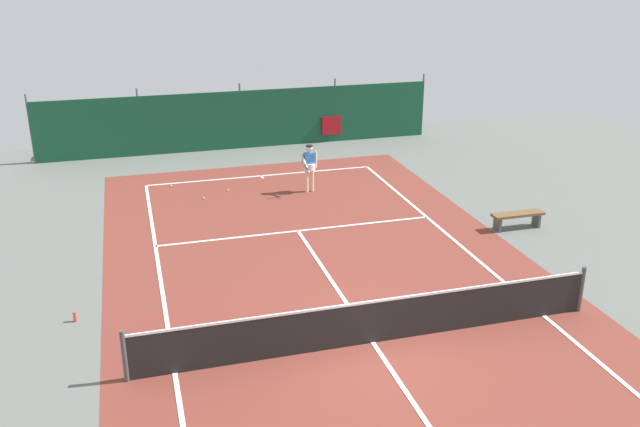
# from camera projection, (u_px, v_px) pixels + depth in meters

# --- Properties ---
(ground_plane) EXTENTS (36.00, 36.00, 0.00)m
(ground_plane) POSITION_uv_depth(u_px,v_px,m) (373.00, 343.00, 14.49)
(ground_plane) COLOR slate
(court_surface) EXTENTS (11.02, 26.60, 0.01)m
(court_surface) POSITION_uv_depth(u_px,v_px,m) (373.00, 342.00, 14.49)
(court_surface) COLOR brown
(court_surface) RESTS_ON ground
(tennis_net) EXTENTS (10.12, 0.10, 1.10)m
(tennis_net) POSITION_uv_depth(u_px,v_px,m) (373.00, 321.00, 14.31)
(tennis_net) COLOR black
(tennis_net) RESTS_ON ground
(back_fence) EXTENTS (16.30, 0.98, 2.70)m
(back_fence) POSITION_uv_depth(u_px,v_px,m) (240.00, 130.00, 28.96)
(back_fence) COLOR #14472D
(back_fence) RESTS_ON ground
(tennis_player) EXTENTS (0.67, 0.78, 1.64)m
(tennis_player) POSITION_uv_depth(u_px,v_px,m) (309.00, 165.00, 23.22)
(tennis_player) COLOR beige
(tennis_player) RESTS_ON ground
(tennis_ball_near_player) EXTENTS (0.07, 0.07, 0.07)m
(tennis_ball_near_player) POSITION_uv_depth(u_px,v_px,m) (204.00, 198.00, 22.85)
(tennis_ball_near_player) COLOR #CCDB33
(tennis_ball_near_player) RESTS_ON ground
(tennis_ball_midcourt) EXTENTS (0.07, 0.07, 0.07)m
(tennis_ball_midcourt) POSITION_uv_depth(u_px,v_px,m) (171.00, 186.00, 24.04)
(tennis_ball_midcourt) COLOR #CCDB33
(tennis_ball_midcourt) RESTS_ON ground
(tennis_ball_by_sideline) EXTENTS (0.07, 0.07, 0.07)m
(tennis_ball_by_sideline) POSITION_uv_depth(u_px,v_px,m) (228.00, 190.00, 23.60)
(tennis_ball_by_sideline) COLOR #CCDB33
(tennis_ball_by_sideline) RESTS_ON ground
(parked_car) EXTENTS (2.36, 4.37, 1.68)m
(parked_car) POSITION_uv_depth(u_px,v_px,m) (323.00, 112.00, 31.36)
(parked_car) COLOR maroon
(parked_car) RESTS_ON ground
(courtside_bench) EXTENTS (1.60, 0.40, 0.49)m
(courtside_bench) POSITION_uv_depth(u_px,v_px,m) (518.00, 217.00, 20.32)
(courtside_bench) COLOR brown
(courtside_bench) RESTS_ON ground
(water_bottle) EXTENTS (0.08, 0.08, 0.24)m
(water_bottle) POSITION_uv_depth(u_px,v_px,m) (75.00, 317.00, 15.28)
(water_bottle) COLOR #D84C38
(water_bottle) RESTS_ON ground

